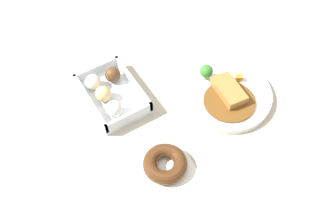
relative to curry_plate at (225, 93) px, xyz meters
The scene contains 4 objects.
ground_plane 0.12m from the curry_plate, 78.47° to the right, with size 1.60×1.60×0.00m, color #B2A893.
curry_plate is the anchor object (origin of this frame).
donut_box 0.31m from the curry_plate, 120.92° to the right, with size 0.20×0.14×0.06m.
chocolate_ring_donut 0.27m from the curry_plate, 68.96° to the right, with size 0.14×0.14×0.04m.
Camera 1 is at (0.41, -0.33, 0.78)m, focal length 38.51 mm.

